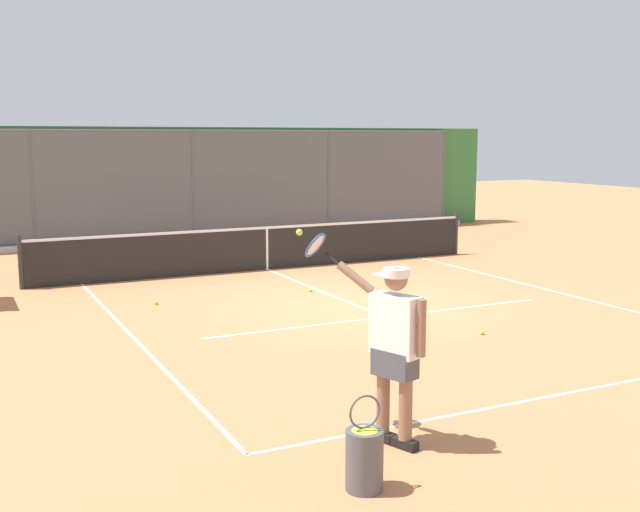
{
  "coord_description": "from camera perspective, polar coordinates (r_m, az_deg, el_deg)",
  "views": [
    {
      "loc": [
        6.36,
        11.55,
        2.92
      ],
      "look_at": [
        1.06,
        0.74,
        1.05
      ],
      "focal_mm": 43.06,
      "sensor_mm": 36.0,
      "label": 1
    }
  ],
  "objects": [
    {
      "name": "tennis_ball_near_net",
      "position": [
        14.63,
        -0.71,
        -2.55
      ],
      "size": [
        0.07,
        0.07,
        0.07
      ],
      "primitive_type": "sphere",
      "color": "#CCDB33",
      "rests_on": "ground"
    },
    {
      "name": "court_line_markings",
      "position": [
        12.4,
        5.6,
        -4.83
      ],
      "size": [
        8.06,
        9.32,
        0.01
      ],
      "color": "white",
      "rests_on": "ground"
    },
    {
      "name": "tennis_net",
      "position": [
        17.07,
        -3.97,
        0.63
      ],
      "size": [
        10.35,
        0.09,
        1.07
      ],
      "color": "#2D2D2D",
      "rests_on": "ground"
    },
    {
      "name": "tennis_ball_by_sideline",
      "position": [
        11.76,
        11.96,
        -5.58
      ],
      "size": [
        0.07,
        0.07,
        0.07
      ],
      "primitive_type": "sphere",
      "color": "#C1D138",
      "rests_on": "ground"
    },
    {
      "name": "fence_backdrop",
      "position": [
        22.73,
        -9.88,
        5.34
      ],
      "size": [
        20.21,
        1.37,
        3.2
      ],
      "color": "#565B60",
      "rests_on": "ground"
    },
    {
      "name": "tennis_player",
      "position": [
        7.29,
        5.46,
        -6.32
      ],
      "size": [
        0.82,
        1.26,
        2.02
      ],
      "rotation": [
        0.0,
        0.0,
        -1.22
      ],
      "color": "black",
      "rests_on": "ground"
    },
    {
      "name": "ground_plane",
      "position": [
        13.51,
        2.64,
        -3.66
      ],
      "size": [
        60.0,
        60.0,
        0.0
      ],
      "primitive_type": "plane",
      "color": "#C67A4C"
    },
    {
      "name": "tennis_ball_mid_court",
      "position": [
        13.83,
        -12.08,
        -3.42
      ],
      "size": [
        0.07,
        0.07,
        0.07
      ],
      "primitive_type": "sphere",
      "color": "#C1D138",
      "rests_on": "ground"
    },
    {
      "name": "ball_basket",
      "position": [
        6.6,
        3.32,
        -14.59
      ],
      "size": [
        0.32,
        0.32,
        0.83
      ],
      "color": "#4C5156",
      "rests_on": "ground"
    }
  ]
}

